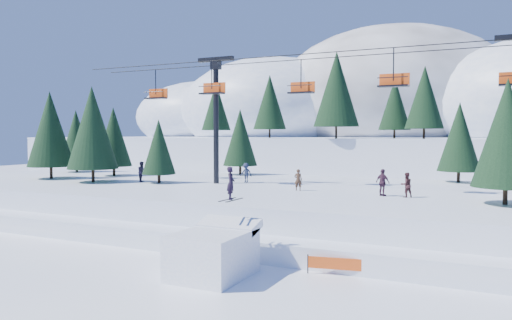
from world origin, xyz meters
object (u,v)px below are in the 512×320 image
at_px(jump_kicker, 214,252).
at_px(banner_far, 498,274).
at_px(chairlift, 348,96).
at_px(banner_near, 338,264).

distance_m(jump_kicker, banner_far, 12.49).
relative_size(jump_kicker, banner_far, 1.76).
bearing_deg(banner_far, chairlift, 130.00).
xyz_separation_m(jump_kicker, banner_near, (5.13, 2.57, -0.60)).
relative_size(jump_kicker, banner_near, 1.77).
relative_size(chairlift, banner_far, 16.30).
bearing_deg(chairlift, banner_near, -76.32).
xyz_separation_m(jump_kicker, banner_far, (11.82, 3.98, -0.60)).
bearing_deg(jump_kicker, banner_far, 18.63).
distance_m(chairlift, banner_near, 16.20).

